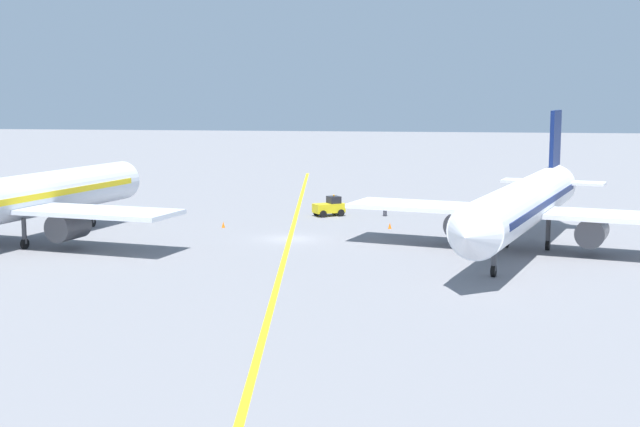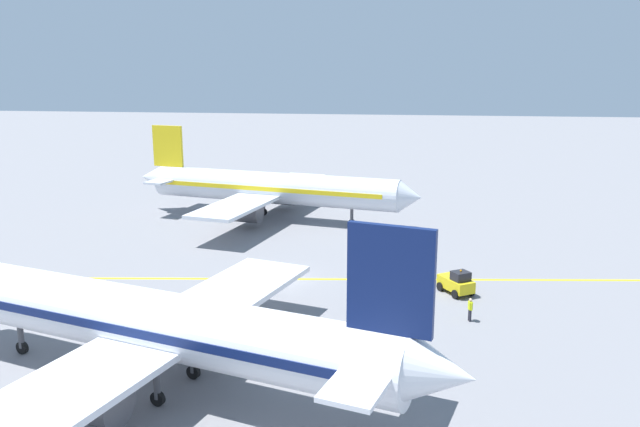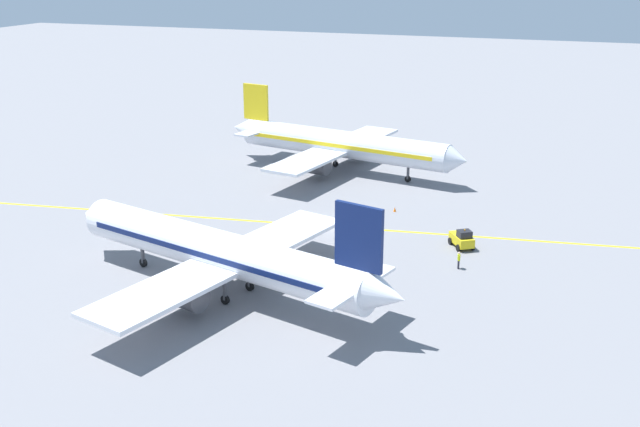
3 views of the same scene
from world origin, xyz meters
TOP-DOWN VIEW (x-y plane):
  - ground_plane at (0.00, 0.00)m, footprint 400.00×400.00m
  - apron_yellow_centreline at (0.00, 0.00)m, footprint 16.82×118.93m
  - airplane_at_gate at (-18.90, 3.36)m, footprint 28.38×35.00m
  - airplane_adjacent_stand at (21.01, 5.89)m, footprint 28.48×35.36m
  - baggage_tug_white at (-1.41, -14.26)m, footprint 3.33×2.92m
  - ground_crew_worker at (-6.87, -14.84)m, footprint 0.56×0.31m
  - traffic_cone_near_nose at (7.10, -5.25)m, footprint 0.32×0.32m
  - traffic_cone_mid_apron at (-7.91, -6.85)m, footprint 0.32×0.32m

SIDE VIEW (x-z plane):
  - ground_plane at x=0.00m, z-range 0.00..0.00m
  - apron_yellow_centreline at x=0.00m, z-range 0.00..0.01m
  - traffic_cone_near_nose at x=7.10m, z-range 0.00..0.55m
  - traffic_cone_mid_apron at x=-7.91m, z-range 0.00..0.55m
  - baggage_tug_white at x=-1.41m, z-range -0.15..1.96m
  - ground_crew_worker at x=-6.87m, z-range 0.07..1.75m
  - airplane_at_gate at x=-18.90m, z-range -1.59..9.01m
  - airplane_adjacent_stand at x=21.01m, z-range -1.59..9.01m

